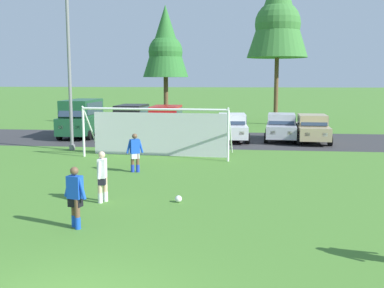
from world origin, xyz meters
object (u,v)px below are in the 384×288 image
(player_midfield_center, at_px, (75,197))
(soccer_goal, at_px, (158,131))
(parked_car_slot_left, at_px, (131,120))
(parked_car_slot_center, at_px, (232,127))
(parked_car_slot_right, at_px, (312,128))
(soccer_ball, at_px, (178,199))
(player_winger_left, at_px, (135,153))
(street_lamp, at_px, (72,70))
(player_defender_far, at_px, (102,177))
(parked_car_slot_far_left, at_px, (82,117))
(parked_car_slot_center_left, at_px, (166,122))
(parked_car_slot_center_right, at_px, (281,127))

(player_midfield_center, bearing_deg, soccer_goal, 90.17)
(parked_car_slot_left, height_order, parked_car_slot_center, parked_car_slot_left)
(player_midfield_center, bearing_deg, parked_car_slot_right, 64.44)
(soccer_goal, distance_m, parked_car_slot_center, 7.24)
(soccer_ball, bearing_deg, player_winger_left, 118.95)
(player_winger_left, relative_size, parked_car_slot_right, 0.39)
(player_midfield_center, distance_m, parked_car_slot_left, 19.42)
(parked_car_slot_left, xyz_separation_m, street_lamp, (-1.66, -6.14, 3.25))
(parked_car_slot_left, bearing_deg, parked_car_slot_right, -7.14)
(soccer_goal, bearing_deg, parked_car_slot_center, 60.66)
(parked_car_slot_center, bearing_deg, parked_car_slot_right, -1.86)
(player_defender_far, height_order, parked_car_slot_center, parked_car_slot_center)
(parked_car_slot_far_left, distance_m, parked_car_slot_center_left, 5.84)
(player_winger_left, bearing_deg, parked_car_slot_left, 104.84)
(player_defender_far, bearing_deg, parked_car_slot_center_left, 92.63)
(soccer_ball, height_order, parked_car_slot_center_right, parked_car_slot_center_right)
(soccer_ball, distance_m, parked_car_slot_far_left, 18.18)
(soccer_goal, bearing_deg, parked_car_slot_left, 113.37)
(soccer_goal, bearing_deg, player_winger_left, -92.59)
(player_winger_left, distance_m, street_lamp, 8.15)
(parked_car_slot_right, bearing_deg, parked_car_slot_center_right, 161.99)
(parked_car_slot_right, bearing_deg, street_lamp, -160.86)
(soccer_goal, xyz_separation_m, player_defender_far, (-0.06, -8.94, -0.47))
(player_defender_far, bearing_deg, player_midfield_center, -88.00)
(player_winger_left, bearing_deg, player_defender_far, -88.47)
(parked_car_slot_far_left, bearing_deg, parked_car_slot_center, -4.54)
(player_winger_left, relative_size, parked_car_slot_center_left, 0.36)
(player_winger_left, xyz_separation_m, parked_car_slot_left, (-3.11, 11.72, 0.29))
(soccer_ball, xyz_separation_m, soccer_goal, (-2.34, 8.67, 1.18))
(parked_car_slot_center_right, bearing_deg, parked_car_slot_center_left, -179.81)
(parked_car_slot_far_left, bearing_deg, parked_car_slot_right, -3.66)
(parked_car_slot_center, bearing_deg, soccer_ball, -94.58)
(parked_car_slot_far_left, relative_size, parked_car_slot_center, 1.13)
(soccer_ball, xyz_separation_m, player_midfield_center, (-2.31, -2.85, 0.71))
(parked_car_slot_far_left, height_order, parked_car_slot_center, parked_car_slot_far_left)
(parked_car_slot_center_right, xyz_separation_m, parked_car_slot_right, (1.84, -0.60, 0.00))
(parked_car_slot_center_right, bearing_deg, parked_car_slot_far_left, 178.41)
(soccer_ball, relative_size, parked_car_slot_far_left, 0.05)
(soccer_goal, relative_size, parked_car_slot_far_left, 1.55)
(parked_car_slot_center_right, distance_m, parked_car_slot_right, 1.93)
(soccer_ball, relative_size, player_winger_left, 0.13)
(street_lamp, bearing_deg, parked_car_slot_center, 29.58)
(parked_car_slot_far_left, xyz_separation_m, street_lamp, (1.64, -5.63, 3.02))
(soccer_ball, height_order, player_defender_far, player_defender_far)
(player_midfield_center, distance_m, player_defender_far, 2.58)
(soccer_goal, distance_m, parked_car_slot_left, 8.30)
(parked_car_slot_center_right, bearing_deg, player_midfield_center, -109.89)
(player_winger_left, distance_m, parked_car_slot_center_right, 12.81)
(player_midfield_center, distance_m, parked_car_slot_far_left, 19.78)
(player_defender_far, distance_m, parked_car_slot_center_left, 15.67)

